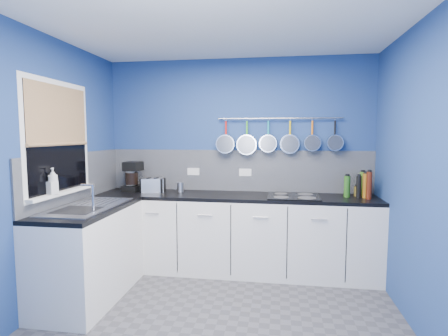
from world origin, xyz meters
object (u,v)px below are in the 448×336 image
(soap_bottle_b, at_px, (52,185))
(hob, at_px, (294,196))
(paper_towel, at_px, (131,181))
(toaster, at_px, (153,185))
(coffee_maker, at_px, (133,176))
(soap_bottle_a, at_px, (53,181))
(canister, at_px, (180,187))

(soap_bottle_b, distance_m, hob, 2.45)
(paper_towel, xyz_separation_m, toaster, (0.30, -0.06, -0.04))
(coffee_maker, bearing_deg, hob, 5.26)
(soap_bottle_b, bearing_deg, hob, 25.59)
(toaster, distance_m, hob, 1.67)
(coffee_maker, bearing_deg, paper_towel, 175.29)
(paper_towel, xyz_separation_m, coffee_maker, (0.03, -0.01, 0.05))
(soap_bottle_a, relative_size, coffee_maker, 0.67)
(soap_bottle_a, bearing_deg, toaster, 64.09)
(soap_bottle_a, height_order, coffee_maker, soap_bottle_a)
(soap_bottle_a, height_order, paper_towel, soap_bottle_a)
(soap_bottle_b, distance_m, paper_towel, 1.21)
(canister, bearing_deg, soap_bottle_b, -126.45)
(soap_bottle_a, distance_m, hob, 2.45)
(canister, bearing_deg, coffee_maker, -179.88)
(soap_bottle_b, xyz_separation_m, coffee_maker, (0.26, 1.17, -0.06))
(canister, bearing_deg, toaster, -171.34)
(paper_towel, bearing_deg, coffee_maker, -13.46)
(soap_bottle_b, height_order, coffee_maker, coffee_maker)
(hob, bearing_deg, toaster, 177.63)
(soap_bottle_a, distance_m, paper_towel, 1.19)
(soap_bottle_a, bearing_deg, hob, 25.23)
(canister, xyz_separation_m, hob, (1.33, -0.12, -0.05))
(paper_towel, bearing_deg, canister, -0.49)
(coffee_maker, xyz_separation_m, toaster, (0.28, -0.05, -0.10))
(hob, bearing_deg, canister, 174.89)
(soap_bottle_b, xyz_separation_m, canister, (0.87, 1.17, -0.18))
(paper_towel, height_order, hob, paper_towel)
(toaster, distance_m, canister, 0.33)
(paper_towel, relative_size, toaster, 0.98)
(soap_bottle_a, height_order, soap_bottle_b, soap_bottle_a)
(soap_bottle_a, bearing_deg, coffee_maker, 77.22)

